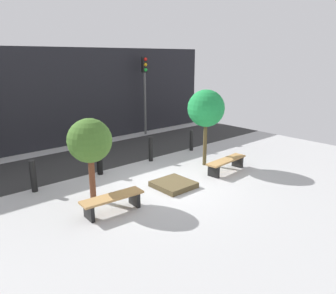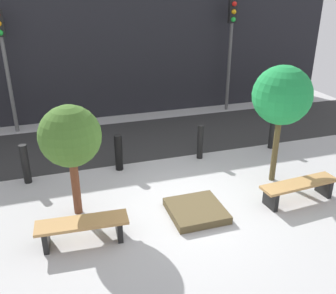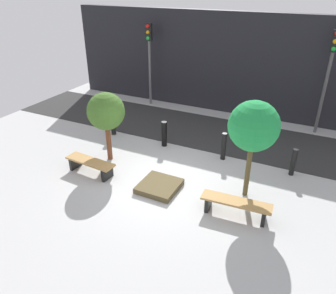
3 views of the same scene
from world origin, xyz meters
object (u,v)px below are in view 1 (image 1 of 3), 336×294
Objects in this scene: tree_behind_right_bench at (206,109)px; bollard_far_left at (33,176)px; bench_right at (226,163)px; bollard_center at (151,149)px; bollard_left at (100,161)px; planter_bed at (174,184)px; bollard_right at (191,140)px; tree_behind_left_bench at (90,141)px; bench_left at (112,201)px; traffic_light_mid_west at (145,82)px.

tree_behind_right_bench is 6.30m from bollard_far_left.
bollard_center reaches higher than bench_right.
bollard_far_left is 1.03× the size of bollard_left.
planter_bed is 4.32m from bollard_right.
bench_right is 2.41m from planter_bed.
planter_bed is 3.03m from tree_behind_left_bench.
planter_bed is 4.32m from bollard_far_left.
bollard_left is 4.58m from bollard_right.
tree_behind_right_bench is 2.86× the size of bollard_far_left.
bollard_left is at bearing 180.00° from bollard_center.
bench_left is at bearing 176.04° from bench_right.
tree_behind_right_bench is at bearing 19.55° from planter_bed.
tree_behind_right_bench reaches higher than bollard_right.
bench_right is at bearing -4.79° from planter_bed.
bench_right is 1.90× the size of bollard_center.
planter_bed is 0.40× the size of tree_behind_right_bench.
bench_right is at bearing -12.38° from tree_behind_left_bench.
planter_bed is (2.38, 0.20, -0.24)m from bench_left.
bollard_left is (-3.53, 1.74, -1.68)m from tree_behind_right_bench.
bench_left is at bearing -175.21° from planter_bed.
bollard_center is (3.53, 1.74, -1.26)m from tree_behind_left_bench.
bollard_center is (3.53, 2.78, 0.16)m from bench_left.
bollard_right is at bearing 29.52° from bench_left.
tree_behind_left_bench is at bearing -138.37° from traffic_light_mid_west.
bollard_left is at bearing 153.80° from tree_behind_right_bench.
tree_behind_right_bench is (-0.00, 1.05, 1.83)m from bench_right.
tree_behind_left_bench reaches higher than bench_right.
tree_behind_right_bench is at bearing -104.76° from traffic_light_mid_west.
bollard_far_left reaches higher than bench_right.
planter_bed is 1.20× the size of bollard_left.
tree_behind_left_bench is at bearing 93.96° from bench_left.
bollard_left is (1.24, 2.78, 0.16)m from bench_left.
tree_behind_right_bench is at bearing -121.21° from bollard_right.
planter_bed is at bearing -36.93° from bollard_far_left.
bollard_left is 6.67m from traffic_light_mid_west.
bollard_far_left is (-1.05, 1.74, -1.25)m from tree_behind_left_bench.
traffic_light_mid_west is at bearing 27.55° from bollard_far_left.
tree_behind_left_bench is 2.39× the size of bollard_far_left.
tree_behind_left_bench is at bearing 180.00° from tree_behind_right_bench.
bench_right is at bearing -102.50° from traffic_light_mid_west.
bollard_right reaches higher than planter_bed.
bench_left is at bearing -167.62° from tree_behind_right_bench.
tree_behind_right_bench is 4.28m from bollard_left.
bollard_center is at bearing 125.50° from tree_behind_right_bench.
bollard_far_left is (-5.82, 2.78, 0.16)m from bench_right.
bench_right is 0.65× the size of tree_behind_right_bench.
tree_behind_right_bench reaches higher than tree_behind_left_bench.
tree_behind_left_bench reaches higher than bollard_left.
bollard_far_left is at bearing 163.39° from tree_behind_right_bench.
tree_behind_left_bench is 0.84× the size of tree_behind_right_bench.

